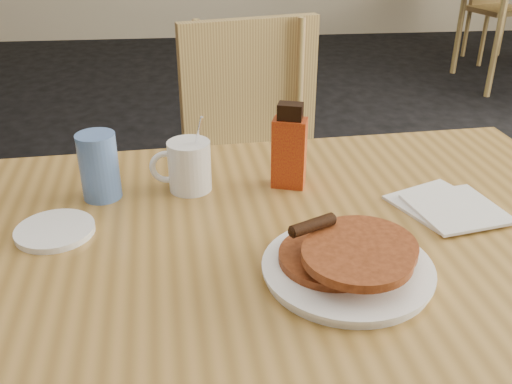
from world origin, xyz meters
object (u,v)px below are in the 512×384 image
(chair_main_far, at_px, (253,154))
(coffee_mug, at_px, (188,165))
(blue_tumbler, at_px, (99,166))
(syrup_bottle, at_px, (289,149))
(main_table, at_px, (291,251))
(pancake_plate, at_px, (348,261))

(chair_main_far, distance_m, coffee_mug, 0.62)
(chair_main_far, height_order, blue_tumbler, chair_main_far)
(syrup_bottle, bearing_deg, blue_tumbler, -160.58)
(chair_main_far, xyz_separation_m, coffee_mug, (-0.19, -0.55, 0.22))
(main_table, bearing_deg, pancake_plate, -61.82)
(main_table, bearing_deg, coffee_mug, 133.53)
(main_table, xyz_separation_m, chair_main_far, (-0.00, 0.74, -0.13))
(chair_main_far, distance_m, pancake_plate, 0.90)
(chair_main_far, distance_m, blue_tumbler, 0.71)
(pancake_plate, xyz_separation_m, blue_tumbler, (-0.43, 0.31, 0.04))
(main_table, xyz_separation_m, blue_tumbler, (-0.36, 0.18, 0.11))
(chair_main_far, height_order, coffee_mug, chair_main_far)
(blue_tumbler, bearing_deg, chair_main_far, 57.27)
(chair_main_far, bearing_deg, syrup_bottle, -101.24)
(pancake_plate, xyz_separation_m, syrup_bottle, (-0.05, 0.33, 0.06))
(pancake_plate, height_order, coffee_mug, coffee_mug)
(main_table, xyz_separation_m, pancake_plate, (0.07, -0.13, 0.06))
(main_table, bearing_deg, syrup_bottle, 83.17)
(coffee_mug, height_order, syrup_bottle, syrup_bottle)
(main_table, bearing_deg, blue_tumbler, 153.70)
(main_table, bearing_deg, chair_main_far, 90.06)
(chair_main_far, bearing_deg, main_table, -103.66)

